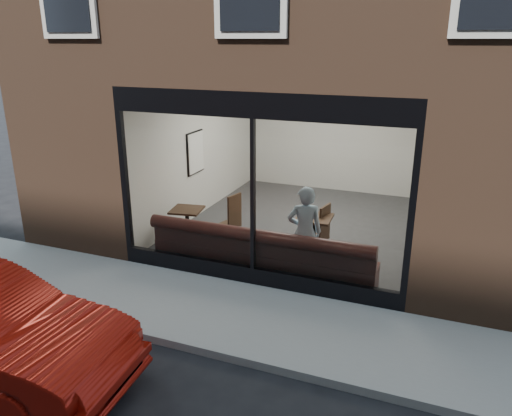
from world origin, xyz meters
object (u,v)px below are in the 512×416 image
at_px(cafe_chair_left, 228,226).
at_px(cafe_table_right, 314,218).
at_px(banquette, 262,262).
at_px(person, 305,232).
at_px(cafe_chair_right, 315,238).
at_px(cafe_table_left, 187,210).

bearing_deg(cafe_chair_left, cafe_table_right, -172.67).
distance_m(banquette, cafe_table_right, 1.42).
height_order(person, cafe_chair_left, person).
xyz_separation_m(banquette, cafe_chair_right, (0.59, 1.39, 0.01)).
distance_m(cafe_table_right, cafe_chair_right, 0.54).
height_order(banquette, cafe_table_left, cafe_table_left).
bearing_deg(banquette, cafe_table_left, 159.56).
xyz_separation_m(banquette, cafe_table_right, (0.61, 1.17, 0.52)).
bearing_deg(cafe_table_left, cafe_chair_right, 15.87).
xyz_separation_m(person, cafe_chair_left, (-2.00, 1.19, -0.58)).
xyz_separation_m(cafe_table_left, cafe_table_right, (2.47, 0.48, 0.00)).
bearing_deg(cafe_chair_left, banquette, 146.86).
bearing_deg(person, banquette, -5.21).
height_order(person, cafe_table_left, person).
distance_m(person, cafe_table_right, 0.98).
distance_m(cafe_chair_left, cafe_chair_right, 1.89).
relative_size(person, cafe_chair_right, 3.77).
xyz_separation_m(banquette, cafe_table_left, (-1.85, 0.69, 0.52)).
height_order(person, cafe_chair_right, person).
height_order(cafe_table_left, cafe_chair_right, cafe_table_left).
height_order(banquette, cafe_chair_left, banquette).
height_order(person, cafe_table_right, person).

